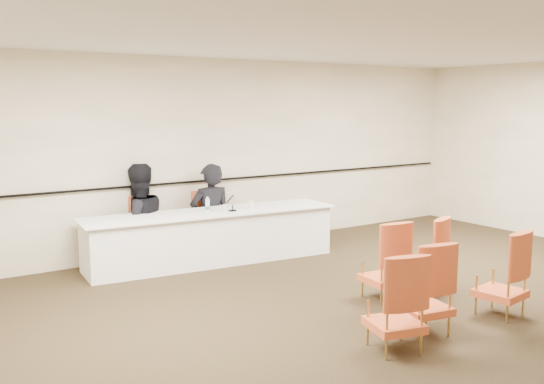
{
  "coord_description": "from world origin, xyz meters",
  "views": [
    {
      "loc": [
        -4.68,
        -4.45,
        2.29
      ],
      "look_at": [
        0.08,
        2.6,
        1.06
      ],
      "focal_mm": 40.0,
      "sensor_mm": 36.0,
      "label": 1
    }
  ],
  "objects_px": {
    "aud_chair_front_mid": "(385,260)",
    "panelist_main": "(211,222)",
    "panelist_main_chair": "(211,222)",
    "drinking_glass": "(225,208)",
    "microphone": "(232,202)",
    "panel_table": "(212,237)",
    "coffee_cup": "(251,205)",
    "panelist_second": "(138,227)",
    "aud_chair_back_mid": "(424,287)",
    "panelist_second_chair": "(138,229)",
    "aud_chair_front_right": "(425,256)",
    "aud_chair_back_left": "(395,301)",
    "aud_chair_back_right": "(501,273)",
    "water_bottle": "(208,204)"
  },
  "relations": [
    {
      "from": "panelist_second",
      "to": "aud_chair_back_mid",
      "type": "height_order",
      "value": "panelist_second"
    },
    {
      "from": "water_bottle",
      "to": "panelist_main_chair",
      "type": "bearing_deg",
      "value": 58.14
    },
    {
      "from": "panelist_main",
      "to": "drinking_glass",
      "type": "relative_size",
      "value": 18.14
    },
    {
      "from": "panel_table",
      "to": "coffee_cup",
      "type": "bearing_deg",
      "value": -8.58
    },
    {
      "from": "coffee_cup",
      "to": "aud_chair_front_mid",
      "type": "xyz_separation_m",
      "value": [
        0.29,
        -2.5,
        -0.34
      ]
    },
    {
      "from": "panel_table",
      "to": "aud_chair_front_mid",
      "type": "relative_size",
      "value": 3.94
    },
    {
      "from": "panel_table",
      "to": "aud_chair_front_right",
      "type": "bearing_deg",
      "value": -56.96
    },
    {
      "from": "panelist_main",
      "to": "panelist_main_chair",
      "type": "xyz_separation_m",
      "value": [
        0.0,
        -0.0,
        -0.01
      ]
    },
    {
      "from": "water_bottle",
      "to": "aud_chair_back_left",
      "type": "distance_m",
      "value": 3.81
    },
    {
      "from": "panel_table",
      "to": "water_bottle",
      "type": "bearing_deg",
      "value": -169.66
    },
    {
      "from": "coffee_cup",
      "to": "panel_table",
      "type": "bearing_deg",
      "value": 165.82
    },
    {
      "from": "panelist_second",
      "to": "panel_table",
      "type": "bearing_deg",
      "value": 138.19
    },
    {
      "from": "panelist_second_chair",
      "to": "microphone",
      "type": "xyz_separation_m",
      "value": [
        1.13,
        -0.8,
        0.42
      ]
    },
    {
      "from": "panelist_main_chair",
      "to": "aud_chair_front_right",
      "type": "bearing_deg",
      "value": -64.99
    },
    {
      "from": "panel_table",
      "to": "panelist_second",
      "type": "relative_size",
      "value": 2.0
    },
    {
      "from": "panel_table",
      "to": "coffee_cup",
      "type": "height_order",
      "value": "coffee_cup"
    },
    {
      "from": "panelist_second",
      "to": "aud_chair_back_right",
      "type": "relative_size",
      "value": 1.97
    },
    {
      "from": "panelist_main_chair",
      "to": "drinking_glass",
      "type": "xyz_separation_m",
      "value": [
        -0.08,
        -0.6,
        0.33
      ]
    },
    {
      "from": "drinking_glass",
      "to": "aud_chair_front_mid",
      "type": "height_order",
      "value": "aud_chair_front_mid"
    },
    {
      "from": "aud_chair_front_right",
      "to": "aud_chair_back_right",
      "type": "xyz_separation_m",
      "value": [
        0.11,
        -0.99,
        0.0
      ]
    },
    {
      "from": "panelist_second",
      "to": "microphone",
      "type": "bearing_deg",
      "value": 139.77
    },
    {
      "from": "coffee_cup",
      "to": "aud_chair_back_mid",
      "type": "bearing_deg",
      "value": -92.11
    },
    {
      "from": "panelist_second",
      "to": "aud_chair_front_right",
      "type": "distance_m",
      "value": 4.11
    },
    {
      "from": "aud_chair_back_right",
      "to": "aud_chair_front_right",
      "type": "bearing_deg",
      "value": 88.21
    },
    {
      "from": "panelist_second",
      "to": "water_bottle",
      "type": "relative_size",
      "value": 8.45
    },
    {
      "from": "panelist_main",
      "to": "drinking_glass",
      "type": "distance_m",
      "value": 0.68
    },
    {
      "from": "panel_table",
      "to": "aud_chair_back_right",
      "type": "relative_size",
      "value": 3.94
    },
    {
      "from": "aud_chair_back_left",
      "to": "aud_chair_back_mid",
      "type": "distance_m",
      "value": 0.59
    },
    {
      "from": "panelist_main_chair",
      "to": "water_bottle",
      "type": "height_order",
      "value": "water_bottle"
    },
    {
      "from": "microphone",
      "to": "aud_chair_front_right",
      "type": "distance_m",
      "value": 2.89
    },
    {
      "from": "panel_table",
      "to": "microphone",
      "type": "xyz_separation_m",
      "value": [
        0.27,
        -0.15,
        0.52
      ]
    },
    {
      "from": "panelist_main_chair",
      "to": "aud_chair_front_mid",
      "type": "bearing_deg",
      "value": -73.66
    },
    {
      "from": "panel_table",
      "to": "panelist_main_chair",
      "type": "bearing_deg",
      "value": 68.48
    },
    {
      "from": "panelist_second",
      "to": "coffee_cup",
      "type": "bearing_deg",
      "value": 146.24
    },
    {
      "from": "panelist_second_chair",
      "to": "coffee_cup",
      "type": "xyz_separation_m",
      "value": [
        1.45,
        -0.79,
        0.34
      ]
    },
    {
      "from": "aud_chair_front_right",
      "to": "aud_chair_back_left",
      "type": "distance_m",
      "value": 1.86
    },
    {
      "from": "coffee_cup",
      "to": "aud_chair_front_right",
      "type": "xyz_separation_m",
      "value": [
        0.85,
        -2.62,
        -0.34
      ]
    },
    {
      "from": "panelist_second",
      "to": "drinking_glass",
      "type": "distance_m",
      "value": 1.31
    },
    {
      "from": "aud_chair_back_left",
      "to": "aud_chair_back_right",
      "type": "xyz_separation_m",
      "value": [
        1.66,
        0.04,
        0.0
      ]
    },
    {
      "from": "drinking_glass",
      "to": "coffee_cup",
      "type": "xyz_separation_m",
      "value": [
        0.39,
        -0.08,
        0.02
      ]
    },
    {
      "from": "aud_chair_back_left",
      "to": "aud_chair_back_mid",
      "type": "height_order",
      "value": "same"
    },
    {
      "from": "panelist_main",
      "to": "panelist_second",
      "type": "height_order",
      "value": "panelist_second"
    },
    {
      "from": "drinking_glass",
      "to": "panelist_second",
      "type": "bearing_deg",
      "value": 146.04
    },
    {
      "from": "aud_chair_back_left",
      "to": "microphone",
      "type": "bearing_deg",
      "value": 99.37
    },
    {
      "from": "panelist_second_chair",
      "to": "aud_chair_front_mid",
      "type": "xyz_separation_m",
      "value": [
        1.74,
        -3.29,
        0.0
      ]
    },
    {
      "from": "aud_chair_front_mid",
      "to": "panelist_main",
      "type": "bearing_deg",
      "value": 107.15
    },
    {
      "from": "microphone",
      "to": "panel_table",
      "type": "bearing_deg",
      "value": 151.13
    },
    {
      "from": "drinking_glass",
      "to": "aud_chair_back_mid",
      "type": "xyz_separation_m",
      "value": [
        0.27,
        -3.57,
        -0.33
      ]
    },
    {
      "from": "microphone",
      "to": "aud_chair_front_mid",
      "type": "bearing_deg",
      "value": -75.54
    },
    {
      "from": "panel_table",
      "to": "aud_chair_back_right",
      "type": "height_order",
      "value": "aud_chair_back_right"
    }
  ]
}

